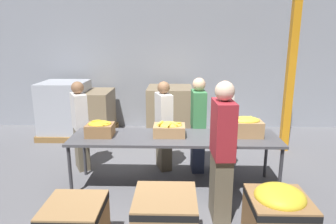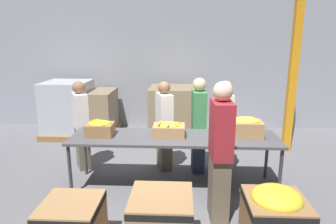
{
  "view_description": "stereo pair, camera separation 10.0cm",
  "coord_description": "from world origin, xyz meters",
  "px_view_note": "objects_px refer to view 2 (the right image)",
  "views": [
    {
      "loc": [
        0.01,
        -4.29,
        2.26
      ],
      "look_at": [
        -0.11,
        0.28,
        1.12
      ],
      "focal_mm": 32.0,
      "sensor_mm": 36.0,
      "label": 1
    },
    {
      "loc": [
        0.11,
        -4.29,
        2.26
      ],
      "look_at": [
        -0.11,
        0.28,
        1.12
      ],
      "focal_mm": 32.0,
      "sensor_mm": 36.0,
      "label": 2
    }
  ],
  "objects_px": {
    "donation_bin_2": "(274,222)",
    "pallet_stack_2": "(92,113)",
    "volunteer_0": "(198,126)",
    "support_pillar": "(295,52)",
    "banana_box_2": "(245,127)",
    "sorting_table": "(174,139)",
    "pallet_stack_1": "(68,109)",
    "banana_box_0": "(100,128)",
    "banana_box_1": "(169,129)",
    "volunteer_4": "(220,153)",
    "donation_bin_1": "(161,223)",
    "volunteer_3": "(224,127)",
    "volunteer_2": "(81,126)",
    "pallet_stack_0": "(172,113)",
    "volunteer_1": "(164,126)"
  },
  "relations": [
    {
      "from": "banana_box_0",
      "to": "volunteer_0",
      "type": "xyz_separation_m",
      "value": [
        1.52,
        0.62,
        -0.13
      ]
    },
    {
      "from": "banana_box_1",
      "to": "support_pillar",
      "type": "distance_m",
      "value": 3.03
    },
    {
      "from": "donation_bin_1",
      "to": "pallet_stack_0",
      "type": "bearing_deg",
      "value": 90.45
    },
    {
      "from": "banana_box_0",
      "to": "donation_bin_2",
      "type": "xyz_separation_m",
      "value": [
        2.2,
        -1.54,
        -0.5
      ]
    },
    {
      "from": "donation_bin_2",
      "to": "banana_box_0",
      "type": "bearing_deg",
      "value": 144.97
    },
    {
      "from": "banana_box_2",
      "to": "volunteer_0",
      "type": "distance_m",
      "value": 0.89
    },
    {
      "from": "volunteer_2",
      "to": "pallet_stack_1",
      "type": "relative_size",
      "value": 1.21
    },
    {
      "from": "volunteer_2",
      "to": "donation_bin_2",
      "type": "relative_size",
      "value": 1.92
    },
    {
      "from": "pallet_stack_0",
      "to": "pallet_stack_2",
      "type": "relative_size",
      "value": 1.02
    },
    {
      "from": "sorting_table",
      "to": "pallet_stack_0",
      "type": "bearing_deg",
      "value": 92.82
    },
    {
      "from": "pallet_stack_1",
      "to": "support_pillar",
      "type": "bearing_deg",
      "value": -9.44
    },
    {
      "from": "donation_bin_1",
      "to": "support_pillar",
      "type": "xyz_separation_m",
      "value": [
        2.34,
        3.17,
        1.62
      ]
    },
    {
      "from": "support_pillar",
      "to": "volunteer_3",
      "type": "bearing_deg",
      "value": -144.36
    },
    {
      "from": "volunteer_4",
      "to": "donation_bin_1",
      "type": "xyz_separation_m",
      "value": [
        -0.68,
        -0.74,
        -0.5
      ]
    },
    {
      "from": "support_pillar",
      "to": "pallet_stack_2",
      "type": "bearing_deg",
      "value": 167.6
    },
    {
      "from": "donation_bin_2",
      "to": "pallet_stack_2",
      "type": "xyz_separation_m",
      "value": [
        -3.11,
        4.11,
        0.09
      ]
    },
    {
      "from": "banana_box_1",
      "to": "volunteer_3",
      "type": "height_order",
      "value": "volunteer_3"
    },
    {
      "from": "volunteer_0",
      "to": "volunteer_1",
      "type": "xyz_separation_m",
      "value": [
        -0.59,
        0.05,
        -0.03
      ]
    },
    {
      "from": "volunteer_3",
      "to": "pallet_stack_0",
      "type": "distance_m",
      "value": 2.07
    },
    {
      "from": "banana_box_2",
      "to": "volunteer_2",
      "type": "relative_size",
      "value": 0.32
    },
    {
      "from": "sorting_table",
      "to": "volunteer_1",
      "type": "distance_m",
      "value": 0.69
    },
    {
      "from": "banana_box_0",
      "to": "banana_box_1",
      "type": "relative_size",
      "value": 0.85
    },
    {
      "from": "pallet_stack_2",
      "to": "donation_bin_2",
      "type": "bearing_deg",
      "value": -52.92
    },
    {
      "from": "support_pillar",
      "to": "pallet_stack_1",
      "type": "xyz_separation_m",
      "value": [
        -4.81,
        0.8,
        -1.37
      ]
    },
    {
      "from": "donation_bin_1",
      "to": "pallet_stack_0",
      "type": "distance_m",
      "value": 3.98
    },
    {
      "from": "volunteer_2",
      "to": "support_pillar",
      "type": "bearing_deg",
      "value": 75.83
    },
    {
      "from": "volunteer_3",
      "to": "support_pillar",
      "type": "bearing_deg",
      "value": 120.65
    },
    {
      "from": "banana_box_0",
      "to": "support_pillar",
      "type": "distance_m",
      "value": 3.9
    },
    {
      "from": "sorting_table",
      "to": "donation_bin_1",
      "type": "distance_m",
      "value": 1.6
    },
    {
      "from": "sorting_table",
      "to": "donation_bin_1",
      "type": "relative_size",
      "value": 4.5
    },
    {
      "from": "sorting_table",
      "to": "pallet_stack_1",
      "type": "distance_m",
      "value": 3.53
    },
    {
      "from": "pallet_stack_1",
      "to": "volunteer_2",
      "type": "bearing_deg",
      "value": -62.89
    },
    {
      "from": "pallet_stack_0",
      "to": "volunteer_4",
      "type": "bearing_deg",
      "value": -77.61
    },
    {
      "from": "volunteer_2",
      "to": "donation_bin_1",
      "type": "height_order",
      "value": "volunteer_2"
    },
    {
      "from": "volunteer_2",
      "to": "volunteer_4",
      "type": "bearing_deg",
      "value": 28.69
    },
    {
      "from": "pallet_stack_0",
      "to": "pallet_stack_1",
      "type": "height_order",
      "value": "pallet_stack_1"
    },
    {
      "from": "sorting_table",
      "to": "pallet_stack_2",
      "type": "relative_size",
      "value": 2.73
    },
    {
      "from": "volunteer_1",
      "to": "pallet_stack_2",
      "type": "distance_m",
      "value": 2.67
    },
    {
      "from": "volunteer_3",
      "to": "pallet_stack_0",
      "type": "height_order",
      "value": "volunteer_3"
    },
    {
      "from": "volunteer_3",
      "to": "pallet_stack_2",
      "type": "xyz_separation_m",
      "value": [
        -2.86,
        1.97,
        -0.27
      ]
    },
    {
      "from": "pallet_stack_0",
      "to": "pallet_stack_2",
      "type": "height_order",
      "value": "pallet_stack_0"
    },
    {
      "from": "volunteer_0",
      "to": "support_pillar",
      "type": "height_order",
      "value": "support_pillar"
    },
    {
      "from": "sorting_table",
      "to": "banana_box_1",
      "type": "xyz_separation_m",
      "value": [
        -0.08,
        0.03,
        0.15
      ]
    },
    {
      "from": "banana_box_1",
      "to": "volunteer_4",
      "type": "height_order",
      "value": "volunteer_4"
    },
    {
      "from": "banana_box_2",
      "to": "banana_box_0",
      "type": "bearing_deg",
      "value": -178.58
    },
    {
      "from": "pallet_stack_1",
      "to": "pallet_stack_0",
      "type": "bearing_deg",
      "value": 0.1
    },
    {
      "from": "pallet_stack_0",
      "to": "support_pillar",
      "type": "bearing_deg",
      "value": -18.7
    },
    {
      "from": "banana_box_1",
      "to": "pallet_stack_0",
      "type": "distance_m",
      "value": 2.42
    },
    {
      "from": "volunteer_1",
      "to": "pallet_stack_1",
      "type": "distance_m",
      "value": 2.95
    },
    {
      "from": "sorting_table",
      "to": "pallet_stack_2",
      "type": "xyz_separation_m",
      "value": [
        -2.04,
        2.57,
        -0.25
      ]
    }
  ]
}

